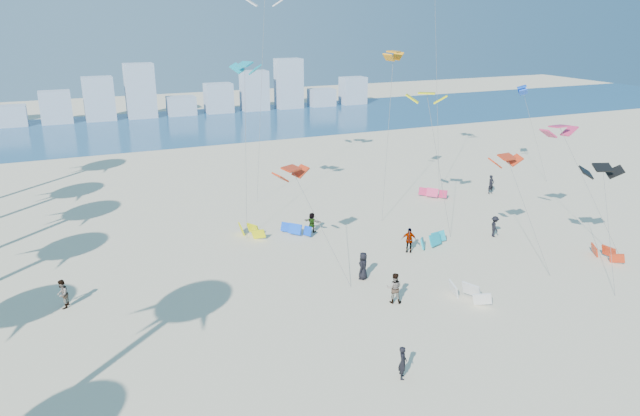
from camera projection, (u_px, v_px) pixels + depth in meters
name	position (u px, v px, depth m)	size (l,w,h in m)	color
ocean	(143.00, 129.00, 85.39)	(220.00, 220.00, 0.00)	navy
kitesurfer_near	(403.00, 362.00, 27.01)	(0.58, 0.38, 1.60)	black
kitesurfer_mid	(394.00, 288.00, 34.06)	(0.88, 0.69, 1.82)	gray
kitesurfers_far	(358.00, 238.00, 41.74)	(37.31, 12.44, 1.76)	black
grounded_kites	(410.00, 238.00, 42.92)	(22.22, 20.55, 0.90)	silver
flying_kites	(408.00, 70.00, 45.69)	(32.13, 30.00, 18.53)	red
distant_skyline	(124.00, 99.00, 92.67)	(85.00, 3.00, 8.40)	#9EADBF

